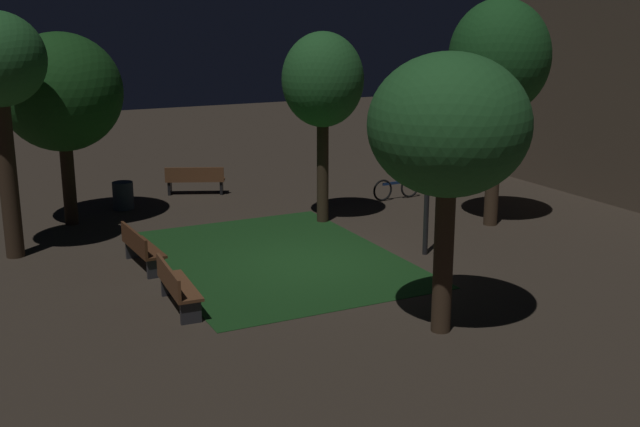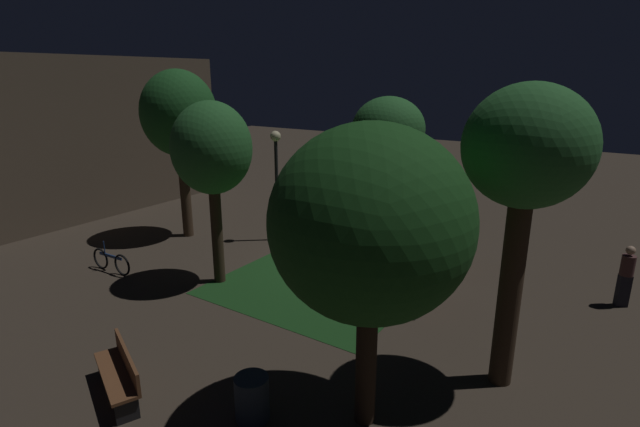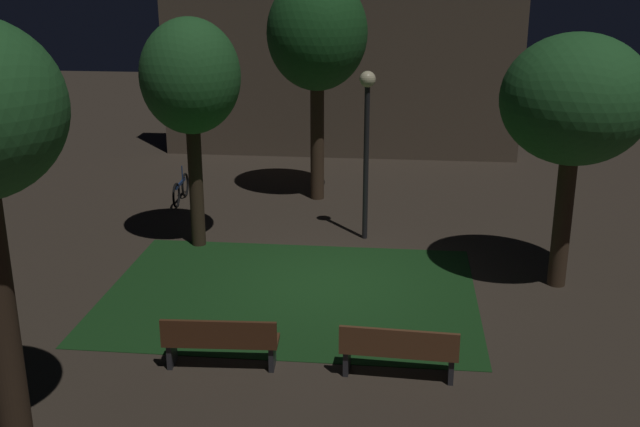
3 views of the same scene
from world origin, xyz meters
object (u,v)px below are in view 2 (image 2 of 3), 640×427
at_px(bench_front_left, 458,255).
at_px(tree_lawn_side, 527,156).
at_px(bench_by_lamp, 423,288).
at_px(trash_bin, 252,398).
at_px(tree_left_canopy, 370,225).
at_px(lamp_post_path_center, 276,165).
at_px(tree_near_wall, 212,150).
at_px(bicycle, 111,261).
at_px(bench_near_trees, 120,371).
at_px(tree_back_right, 179,115).
at_px(tree_back_left, 388,130).
at_px(pedestrian, 626,275).

height_order(bench_front_left, tree_lawn_side, tree_lawn_side).
xyz_separation_m(bench_by_lamp, trash_bin, (-5.53, 0.84, -0.09)).
xyz_separation_m(bench_by_lamp, tree_left_canopy, (-4.50, -0.77, 3.01)).
relative_size(lamp_post_path_center, trash_bin, 4.88).
height_order(bench_front_left, trash_bin, bench_front_left).
xyz_separation_m(tree_near_wall, trash_bin, (-3.75, -4.53, -3.35)).
distance_m(tree_near_wall, bicycle, 4.81).
height_order(bench_by_lamp, lamp_post_path_center, lamp_post_path_center).
distance_m(bench_near_trees, tree_left_canopy, 5.36).
bearing_deg(tree_back_right, tree_near_wall, -120.44).
xyz_separation_m(bench_near_trees, lamp_post_path_center, (8.31, 2.96, 2.20)).
xyz_separation_m(trash_bin, bicycle, (2.44, 7.67, -0.05)).
bearing_deg(tree_near_wall, bench_front_left, -49.79).
distance_m(tree_back_right, lamp_post_path_center, 3.74).
bearing_deg(tree_back_left, bench_near_trees, -176.80).
relative_size(tree_back_right, trash_bin, 7.41).
relative_size(trash_bin, bicycle, 0.48).
xyz_separation_m(tree_left_canopy, tree_lawn_side, (2.39, -1.65, 0.86)).
bearing_deg(bench_by_lamp, bicycle, 109.93).
bearing_deg(bench_by_lamp, tree_back_right, 86.92).
xyz_separation_m(bench_near_trees, bicycle, (3.29, 5.27, -0.14)).
height_order(tree_back_right, tree_near_wall, tree_back_right).
relative_size(bench_by_lamp, tree_lawn_side, 0.33).
bearing_deg(pedestrian, tree_lawn_side, 159.92).
distance_m(tree_back_right, tree_lawn_side, 11.95).
distance_m(tree_back_right, bicycle, 5.41).
distance_m(tree_back_left, tree_left_canopy, 11.38).
bearing_deg(tree_lawn_side, tree_near_wall, 87.49).
distance_m(bench_front_left, pedestrian, 4.23).
relative_size(tree_near_wall, pedestrian, 3.13).
distance_m(bench_near_trees, bicycle, 6.21).
xyz_separation_m(bench_by_lamp, tree_lawn_side, (-2.12, -2.42, 3.87)).
bearing_deg(pedestrian, tree_back_left, 69.33).
distance_m(trash_bin, pedestrian, 9.74).
xyz_separation_m(tree_left_canopy, trash_bin, (-1.02, 1.61, -3.09)).
bearing_deg(trash_bin, lamp_post_path_center, 35.71).
bearing_deg(tree_back_left, bench_by_lamp, -146.13).
distance_m(bench_front_left, tree_back_left, 5.92).
bearing_deg(tree_left_canopy, bicycle, 81.32).
height_order(tree_left_canopy, tree_lawn_side, tree_lawn_side).
relative_size(bench_front_left, tree_back_right, 0.31).
distance_m(bench_near_trees, tree_back_right, 9.90).
relative_size(tree_near_wall, lamp_post_path_center, 1.31).
distance_m(bench_by_lamp, tree_back_left, 7.74).
relative_size(tree_left_canopy, bicycle, 3.05).
relative_size(bench_by_lamp, tree_left_canopy, 0.36).
height_order(tree_left_canopy, lamp_post_path_center, tree_left_canopy).
bearing_deg(bicycle, tree_lawn_side, -84.94).
relative_size(bench_by_lamp, tree_back_left, 0.37).
bearing_deg(trash_bin, tree_left_canopy, -57.62).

